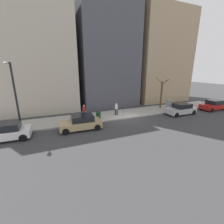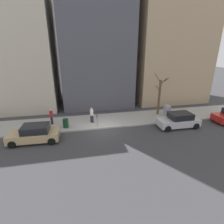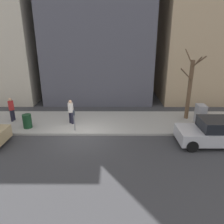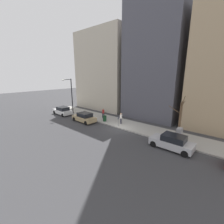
# 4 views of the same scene
# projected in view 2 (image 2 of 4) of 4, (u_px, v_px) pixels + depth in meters

# --- Properties ---
(ground_plane) EXTENTS (120.00, 120.00, 0.00)m
(ground_plane) POSITION_uv_depth(u_px,v_px,m) (103.00, 129.00, 17.63)
(ground_plane) COLOR #38383A
(sidewalk) EXTENTS (4.00, 36.00, 0.15)m
(sidewalk) POSITION_uv_depth(u_px,v_px,m) (100.00, 121.00, 19.45)
(sidewalk) COLOR #9E9B93
(sidewalk) RESTS_ON ground
(parked_car_silver) EXTENTS (1.93, 4.20, 1.52)m
(parked_car_silver) POSITION_uv_depth(u_px,v_px,m) (178.00, 120.00, 17.93)
(parked_car_silver) COLOR #B7B7BC
(parked_car_silver) RESTS_ON ground
(parked_car_tan) EXTENTS (2.05, 4.26, 1.52)m
(parked_car_tan) POSITION_uv_depth(u_px,v_px,m) (35.00, 134.00, 15.09)
(parked_car_tan) COLOR tan
(parked_car_tan) RESTS_ON ground
(parking_meter) EXTENTS (0.14, 0.10, 1.35)m
(parking_meter) POSITION_uv_depth(u_px,v_px,m) (97.00, 119.00, 17.62)
(parking_meter) COLOR slate
(parking_meter) RESTS_ON sidewalk
(utility_box) EXTENTS (0.83, 0.61, 1.43)m
(utility_box) POSITION_uv_depth(u_px,v_px,m) (167.00, 112.00, 20.03)
(utility_box) COLOR #A8A399
(utility_box) RESTS_ON sidewalk
(bare_tree) EXTENTS (2.57, 1.65, 4.74)m
(bare_tree) POSITION_uv_depth(u_px,v_px,m) (159.00, 96.00, 20.59)
(bare_tree) COLOR brown
(bare_tree) RESTS_ON sidewalk
(trash_bin) EXTENTS (0.56, 0.56, 0.90)m
(trash_bin) POSITION_uv_depth(u_px,v_px,m) (66.00, 123.00, 17.56)
(trash_bin) COLOR #14381E
(trash_bin) RESTS_ON sidewalk
(pedestrian_near_meter) EXTENTS (0.36, 0.36, 1.66)m
(pedestrian_near_meter) POSITION_uv_depth(u_px,v_px,m) (92.00, 114.00, 18.58)
(pedestrian_near_meter) COLOR #1E1E2D
(pedestrian_near_meter) RESTS_ON sidewalk
(pedestrian_midblock) EXTENTS (0.39, 0.36, 1.66)m
(pedestrian_midblock) POSITION_uv_depth(u_px,v_px,m) (51.00, 116.00, 18.18)
(pedestrian_midblock) COLOR #1E1E2D
(pedestrian_midblock) RESTS_ON sidewalk
(office_tower_left) EXTENTS (10.46, 10.46, 16.45)m
(office_tower_left) POSITION_uv_depth(u_px,v_px,m) (165.00, 45.00, 26.92)
(office_tower_left) COLOR tan
(office_tower_left) RESTS_ON ground
(office_tower_right) EXTENTS (12.46, 12.46, 16.21)m
(office_tower_right) POSITION_uv_depth(u_px,v_px,m) (6.00, 45.00, 23.49)
(office_tower_right) COLOR #BCB29E
(office_tower_right) RESTS_ON ground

